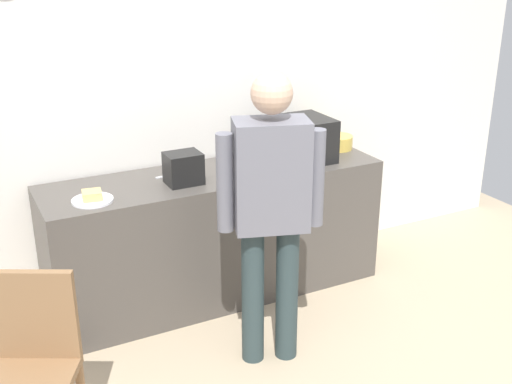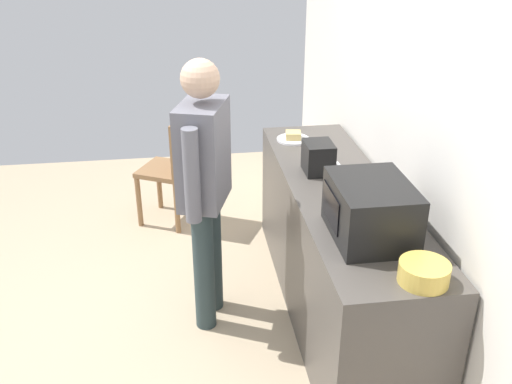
{
  "view_description": "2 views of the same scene",
  "coord_description": "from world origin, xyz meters",
  "px_view_note": "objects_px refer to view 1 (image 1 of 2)",
  "views": [
    {
      "loc": [
        -1.7,
        -2.43,
        2.3
      ],
      "look_at": [
        -0.02,
        0.86,
        0.87
      ],
      "focal_mm": 44.63,
      "sensor_mm": 36.0,
      "label": 1
    },
    {
      "loc": [
        2.91,
        0.27,
        2.39
      ],
      "look_at": [
        -0.27,
        0.71,
        0.84
      ],
      "focal_mm": 40.03,
      "sensor_mm": 36.0,
      "label": 2
    }
  ],
  "objects_px": {
    "wooden_chair": "(31,363)",
    "sandwich_plate": "(92,198)",
    "toaster": "(183,168)",
    "person_standing": "(271,202)",
    "salad_bowl": "(337,142)",
    "microwave": "(294,141)",
    "spoon_utensil": "(234,172)",
    "fork_utensil": "(168,176)"
  },
  "relations": [
    {
      "from": "spoon_utensil",
      "to": "wooden_chair",
      "type": "height_order",
      "value": "wooden_chair"
    },
    {
      "from": "toaster",
      "to": "spoon_utensil",
      "type": "distance_m",
      "value": 0.38
    },
    {
      "from": "toaster",
      "to": "spoon_utensil",
      "type": "bearing_deg",
      "value": 6.7
    },
    {
      "from": "toaster",
      "to": "person_standing",
      "type": "distance_m",
      "value": 0.78
    },
    {
      "from": "fork_utensil",
      "to": "spoon_utensil",
      "type": "height_order",
      "value": "same"
    },
    {
      "from": "microwave",
      "to": "toaster",
      "type": "height_order",
      "value": "microwave"
    },
    {
      "from": "salad_bowl",
      "to": "person_standing",
      "type": "relative_size",
      "value": 0.14
    },
    {
      "from": "fork_utensil",
      "to": "person_standing",
      "type": "height_order",
      "value": "person_standing"
    },
    {
      "from": "toaster",
      "to": "person_standing",
      "type": "bearing_deg",
      "value": -73.43
    },
    {
      "from": "toaster",
      "to": "spoon_utensil",
      "type": "relative_size",
      "value": 1.29
    },
    {
      "from": "spoon_utensil",
      "to": "microwave",
      "type": "bearing_deg",
      "value": 2.6
    },
    {
      "from": "sandwich_plate",
      "to": "spoon_utensil",
      "type": "height_order",
      "value": "sandwich_plate"
    },
    {
      "from": "salad_bowl",
      "to": "spoon_utensil",
      "type": "distance_m",
      "value": 0.92
    },
    {
      "from": "person_standing",
      "to": "wooden_chair",
      "type": "relative_size",
      "value": 1.82
    },
    {
      "from": "toaster",
      "to": "salad_bowl",
      "type": "bearing_deg",
      "value": 8.04
    },
    {
      "from": "microwave",
      "to": "wooden_chair",
      "type": "xyz_separation_m",
      "value": [
        -1.96,
        -1.01,
        -0.52
      ]
    },
    {
      "from": "wooden_chair",
      "to": "sandwich_plate",
      "type": "bearing_deg",
      "value": 59.35
    },
    {
      "from": "salad_bowl",
      "to": "person_standing",
      "type": "bearing_deg",
      "value": -138.76
    },
    {
      "from": "person_standing",
      "to": "toaster",
      "type": "bearing_deg",
      "value": 106.57
    },
    {
      "from": "toaster",
      "to": "person_standing",
      "type": "xyz_separation_m",
      "value": [
        0.22,
        -0.74,
        0.0
      ]
    },
    {
      "from": "sandwich_plate",
      "to": "toaster",
      "type": "bearing_deg",
      "value": 4.18
    },
    {
      "from": "fork_utensil",
      "to": "sandwich_plate",
      "type": "bearing_deg",
      "value": -158.83
    },
    {
      "from": "fork_utensil",
      "to": "person_standing",
      "type": "xyz_separation_m",
      "value": [
        0.27,
        -0.91,
        0.1
      ]
    },
    {
      "from": "salad_bowl",
      "to": "toaster",
      "type": "distance_m",
      "value": 1.29
    },
    {
      "from": "toaster",
      "to": "fork_utensil",
      "type": "height_order",
      "value": "toaster"
    },
    {
      "from": "person_standing",
      "to": "sandwich_plate",
      "type": "bearing_deg",
      "value": 139.16
    },
    {
      "from": "toaster",
      "to": "sandwich_plate",
      "type": "bearing_deg",
      "value": -175.82
    },
    {
      "from": "microwave",
      "to": "salad_bowl",
      "type": "bearing_deg",
      "value": 14.86
    },
    {
      "from": "spoon_utensil",
      "to": "person_standing",
      "type": "relative_size",
      "value": 0.1
    },
    {
      "from": "toaster",
      "to": "wooden_chair",
      "type": "xyz_separation_m",
      "value": [
        -1.12,
        -0.94,
        -0.47
      ]
    },
    {
      "from": "fork_utensil",
      "to": "person_standing",
      "type": "bearing_deg",
      "value": -73.53
    },
    {
      "from": "microwave",
      "to": "sandwich_plate",
      "type": "bearing_deg",
      "value": -175.69
    },
    {
      "from": "salad_bowl",
      "to": "sandwich_plate",
      "type": "bearing_deg",
      "value": -173.17
    },
    {
      "from": "wooden_chair",
      "to": "fork_utensil",
      "type": "bearing_deg",
      "value": 45.9
    },
    {
      "from": "salad_bowl",
      "to": "fork_utensil",
      "type": "xyz_separation_m",
      "value": [
        -1.32,
        -0.01,
        -0.04
      ]
    },
    {
      "from": "sandwich_plate",
      "to": "person_standing",
      "type": "xyz_separation_m",
      "value": [
        0.81,
        -0.7,
        0.08
      ]
    },
    {
      "from": "sandwich_plate",
      "to": "fork_utensil",
      "type": "relative_size",
      "value": 1.43
    },
    {
      "from": "toaster",
      "to": "person_standing",
      "type": "height_order",
      "value": "person_standing"
    },
    {
      "from": "microwave",
      "to": "sandwich_plate",
      "type": "distance_m",
      "value": 1.44
    },
    {
      "from": "toaster",
      "to": "fork_utensil",
      "type": "xyz_separation_m",
      "value": [
        -0.05,
        0.17,
        -0.1
      ]
    },
    {
      "from": "salad_bowl",
      "to": "toaster",
      "type": "height_order",
      "value": "toaster"
    },
    {
      "from": "salad_bowl",
      "to": "toaster",
      "type": "bearing_deg",
      "value": -171.96
    }
  ]
}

